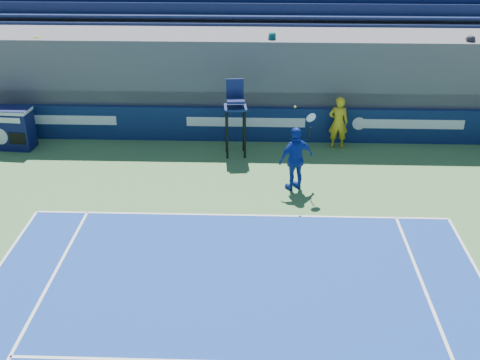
{
  "coord_description": "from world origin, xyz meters",
  "views": [
    {
      "loc": [
        0.47,
        -2.03,
        7.92
      ],
      "look_at": [
        0.0,
        11.5,
        1.25
      ],
      "focal_mm": 45.0,
      "sensor_mm": 36.0,
      "label": 1
    }
  ],
  "objects_px": {
    "ball_person": "(338,123)",
    "umpire_chair": "(235,110)",
    "tennis_player": "(296,159)",
    "match_clock": "(12,127)"
  },
  "relations": [
    {
      "from": "umpire_chair",
      "to": "tennis_player",
      "type": "relative_size",
      "value": 0.96
    },
    {
      "from": "tennis_player",
      "to": "match_clock",
      "type": "bearing_deg",
      "value": 163.74
    },
    {
      "from": "umpire_chair",
      "to": "tennis_player",
      "type": "distance_m",
      "value": 3.07
    },
    {
      "from": "ball_person",
      "to": "match_clock",
      "type": "distance_m",
      "value": 10.74
    },
    {
      "from": "ball_person",
      "to": "tennis_player",
      "type": "distance_m",
      "value": 3.46
    },
    {
      "from": "match_clock",
      "to": "tennis_player",
      "type": "bearing_deg",
      "value": -16.26
    },
    {
      "from": "ball_person",
      "to": "tennis_player",
      "type": "relative_size",
      "value": 0.69
    },
    {
      "from": "ball_person",
      "to": "umpire_chair",
      "type": "bearing_deg",
      "value": 13.63
    },
    {
      "from": "umpire_chair",
      "to": "ball_person",
      "type": "bearing_deg",
      "value": 11.51
    },
    {
      "from": "match_clock",
      "to": "tennis_player",
      "type": "distance_m",
      "value": 9.58
    }
  ]
}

